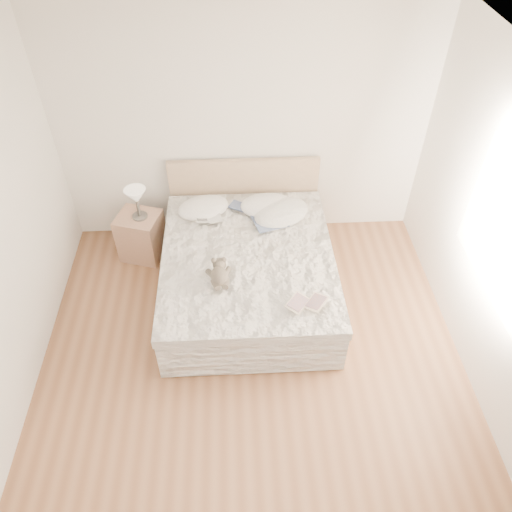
# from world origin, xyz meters

# --- Properties ---
(floor) EXTENTS (4.00, 4.50, 0.00)m
(floor) POSITION_xyz_m (0.00, 0.00, 0.00)
(floor) COLOR brown
(floor) RESTS_ON ground
(ceiling) EXTENTS (4.00, 4.50, 0.00)m
(ceiling) POSITION_xyz_m (0.00, 0.00, 2.70)
(ceiling) COLOR white
(ceiling) RESTS_ON ground
(wall_back) EXTENTS (4.00, 0.02, 2.70)m
(wall_back) POSITION_xyz_m (0.00, 2.25, 1.35)
(wall_back) COLOR white
(wall_back) RESTS_ON ground
(window) EXTENTS (0.02, 1.30, 1.10)m
(window) POSITION_xyz_m (1.99, 0.30, 1.45)
(window) COLOR white
(window) RESTS_ON wall_right
(bed) EXTENTS (1.72, 2.14, 1.00)m
(bed) POSITION_xyz_m (0.00, 1.19, 0.31)
(bed) COLOR tan
(bed) RESTS_ON floor
(nightstand) EXTENTS (0.55, 0.51, 0.56)m
(nightstand) POSITION_xyz_m (-1.19, 1.81, 0.28)
(nightstand) COLOR #A0795E
(nightstand) RESTS_ON floor
(table_lamp) EXTENTS (0.26, 0.26, 0.37)m
(table_lamp) POSITION_xyz_m (-1.16, 1.80, 0.82)
(table_lamp) COLOR #47433E
(table_lamp) RESTS_ON nightstand
(pillow_left) EXTENTS (0.66, 0.56, 0.17)m
(pillow_left) POSITION_xyz_m (-0.46, 1.83, 0.64)
(pillow_left) COLOR white
(pillow_left) RESTS_ON bed
(pillow_middle) EXTENTS (0.60, 0.43, 0.18)m
(pillow_middle) POSITION_xyz_m (0.24, 1.82, 0.64)
(pillow_middle) COLOR white
(pillow_middle) RESTS_ON bed
(pillow_right) EXTENTS (0.77, 0.71, 0.19)m
(pillow_right) POSITION_xyz_m (0.39, 1.69, 0.64)
(pillow_right) COLOR silver
(pillow_right) RESTS_ON bed
(blouse) EXTENTS (0.67, 0.69, 0.02)m
(blouse) POSITION_xyz_m (0.23, 1.67, 0.63)
(blouse) COLOR #3D4B6C
(blouse) RESTS_ON bed
(photo_book) EXTENTS (0.32, 0.25, 0.02)m
(photo_book) POSITION_xyz_m (-0.41, 1.67, 0.63)
(photo_book) COLOR silver
(photo_book) RESTS_ON bed
(childrens_book) EXTENTS (0.40, 0.38, 0.02)m
(childrens_book) POSITION_xyz_m (0.50, 0.40, 0.63)
(childrens_book) COLOR beige
(childrens_book) RESTS_ON bed
(teddy_bear) EXTENTS (0.25, 0.32, 0.16)m
(teddy_bear) POSITION_xyz_m (-0.28, 0.71, 0.65)
(teddy_bear) COLOR brown
(teddy_bear) RESTS_ON bed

